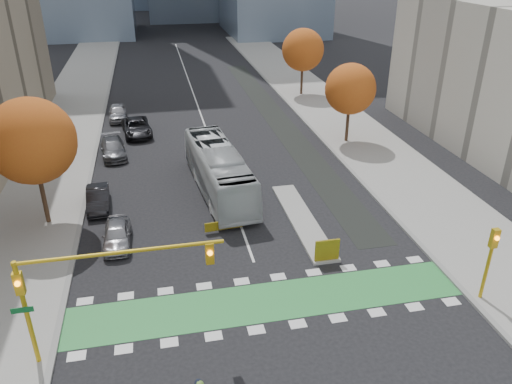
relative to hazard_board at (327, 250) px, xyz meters
name	(u,v)px	position (x,y,z in m)	size (l,w,h in m)	color
ground	(275,321)	(-4.00, -4.20, -0.80)	(300.00, 300.00, 0.00)	black
sidewalk_west	(45,174)	(-17.50, 15.80, -0.73)	(7.00, 120.00, 0.15)	gray
sidewalk_east	(370,148)	(9.50, 15.80, -0.73)	(7.00, 120.00, 0.15)	gray
curb_west	(92,170)	(-14.00, 15.80, -0.73)	(0.30, 120.00, 0.16)	gray
curb_east	(332,151)	(6.00, 15.80, -0.73)	(0.30, 120.00, 0.16)	gray
bike_crossing	(268,301)	(-4.00, -2.70, -0.79)	(20.00, 3.00, 0.01)	#2D8A3E
centre_line	(194,96)	(-4.00, 35.80, -0.80)	(0.15, 70.00, 0.01)	silver
bike_lane_paint	(276,118)	(3.50, 25.80, -0.80)	(2.50, 50.00, 0.01)	black
median_island	(302,220)	(0.00, 4.80, -0.72)	(1.60, 10.00, 0.16)	gray
hazard_board	(327,250)	(0.00, 0.00, 0.00)	(1.40, 0.12, 1.30)	yellow
tree_west	(32,141)	(-16.00, 7.80, 4.82)	(5.20, 5.20, 8.22)	#332114
tree_east_near	(350,89)	(8.00, 17.80, 4.06)	(4.40, 4.40, 7.08)	#332114
tree_east_far	(303,50)	(8.50, 33.80, 4.44)	(4.80, 4.80, 7.65)	#332114
traffic_signal_west	(88,279)	(-11.93, -4.71, 3.23)	(8.53, 0.56, 5.20)	#BF9914
traffic_signal_east	(491,254)	(6.50, -4.71, 1.93)	(0.35, 0.43, 4.10)	#BF9914
bus	(219,170)	(-4.63, 10.21, 0.86)	(2.78, 11.90, 3.31)	silver
parked_car_a	(117,234)	(-11.56, 4.36, -0.12)	(1.60, 3.97, 1.35)	gray
parked_car_b	(98,199)	(-13.00, 9.36, -0.13)	(1.42, 4.08, 1.34)	black
parked_car_c	(113,148)	(-12.41, 18.68, -0.10)	(1.96, 4.81, 1.40)	#4C4C51
parked_car_d	(137,127)	(-10.50, 23.68, -0.06)	(2.44, 5.29, 1.47)	black
parked_car_e	(118,112)	(-12.42, 28.68, -0.06)	(1.76, 4.37, 1.49)	#97979C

